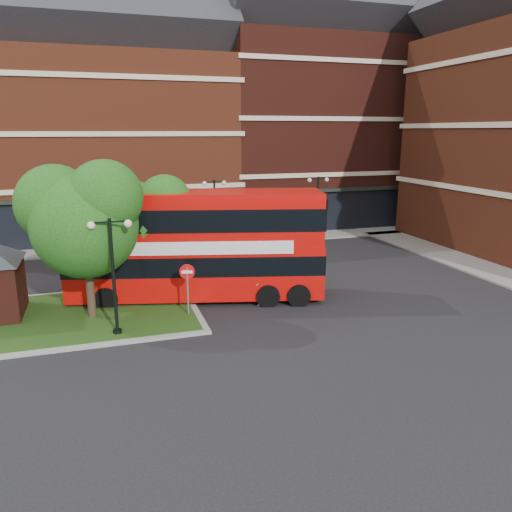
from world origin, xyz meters
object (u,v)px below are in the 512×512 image
object	(u,v)px
car_silver	(165,238)
car_white	(224,234)
bus	(196,238)
woman	(261,289)

from	to	relation	value
car_silver	car_white	xyz separation A→B (m)	(4.46, 0.00, 0.03)
bus	woman	bearing A→B (deg)	-21.60
woman	car_white	world-z (taller)	woman
car_white	car_silver	bearing A→B (deg)	97.22
bus	car_silver	xyz separation A→B (m)	(-0.09, 12.00, -2.43)
bus	woman	distance (m)	4.12
car_white	woman	bearing A→B (deg)	-179.32
car_silver	car_white	distance (m)	4.46
woman	car_silver	xyz separation A→B (m)	(-2.86, 14.00, -0.12)
woman	car_silver	size ratio (longest dim) A/B	0.40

